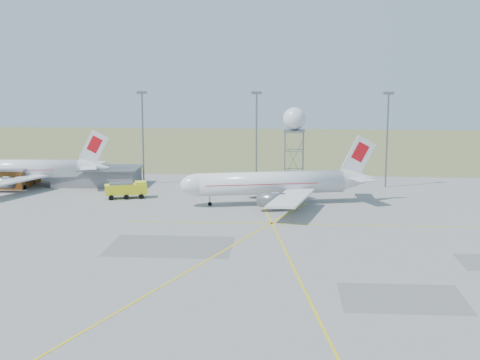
# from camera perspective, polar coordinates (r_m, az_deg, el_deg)

# --- Properties ---
(ground) EXTENTS (400.00, 400.00, 0.00)m
(ground) POSITION_cam_1_polar(r_m,az_deg,el_deg) (82.41, 6.16, -8.66)
(ground) COLOR #9E9E98
(ground) RESTS_ON ground
(grass_strip) EXTENTS (400.00, 120.00, 0.03)m
(grass_strip) POSITION_cam_1_polar(r_m,az_deg,el_deg) (219.73, 4.95, 2.91)
(grass_strip) COLOR #5D6839
(grass_strip) RESTS_ON ground
(building_grey) EXTENTS (19.00, 10.00, 3.90)m
(building_grey) POSITION_cam_1_polar(r_m,az_deg,el_deg) (150.15, -12.10, 0.33)
(building_grey) COLOR slate
(building_grey) RESTS_ON ground
(mast_a) EXTENTS (2.20, 0.50, 20.50)m
(mast_a) POSITION_cam_1_polar(r_m,az_deg,el_deg) (148.32, -8.30, 4.26)
(mast_a) COLOR slate
(mast_a) RESTS_ON ground
(mast_b) EXTENTS (2.20, 0.50, 20.50)m
(mast_b) POSITION_cam_1_polar(r_m,az_deg,el_deg) (145.01, 1.42, 4.24)
(mast_b) COLOR slate
(mast_b) RESTS_ON ground
(mast_c) EXTENTS (2.20, 0.50, 20.50)m
(mast_c) POSITION_cam_1_polar(r_m,az_deg,el_deg) (146.37, 12.46, 4.06)
(mast_c) COLOR slate
(mast_c) RESTS_ON ground
(airliner_main) EXTENTS (37.57, 35.86, 12.88)m
(airliner_main) POSITION_cam_1_polar(r_m,az_deg,el_deg) (126.58, 2.98, -0.29)
(airliner_main) COLOR silver
(airliner_main) RESTS_ON ground
(airliner_far) EXTENTS (36.71, 35.62, 12.48)m
(airliner_far) POSITION_cam_1_polar(r_m,az_deg,el_deg) (151.53, -18.18, 0.85)
(airliner_far) COLOR silver
(airliner_far) RESTS_ON ground
(radar_tower) EXTENTS (4.80, 4.80, 17.38)m
(radar_tower) POSITION_cam_1_polar(r_m,az_deg,el_deg) (141.51, 4.64, 3.13)
(radar_tower) COLOR slate
(radar_tower) RESTS_ON ground
(fire_truck) EXTENTS (8.62, 5.07, 3.27)m
(fire_truck) POSITION_cam_1_polar(r_m,az_deg,el_deg) (134.02, -9.61, -0.88)
(fire_truck) COLOR yellow
(fire_truck) RESTS_ON ground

